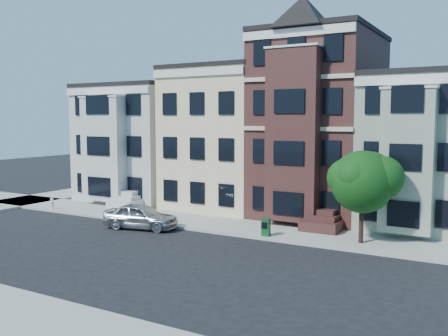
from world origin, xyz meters
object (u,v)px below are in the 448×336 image
Objects in this scene: newspaper_box at (266,227)px; fire_hydrant at (52,205)px; parked_car at (141,216)px; street_tree at (362,186)px.

newspaper_box reaches higher than fire_hydrant.
fire_hydrant is (-9.17, 1.33, -0.28)m from parked_car.
parked_car is at bearing -168.37° from street_tree.
newspaper_box is (7.56, 1.51, -0.13)m from parked_car.
street_tree is at bearing 3.29° from fire_hydrant.
street_tree is 9.02× the size of fire_hydrant.
newspaper_box is at bearing -167.89° from street_tree.
parked_car is at bearing -175.54° from newspaper_box.
parked_car is 7.71m from newspaper_box.
parked_car is at bearing -8.24° from fire_hydrant.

